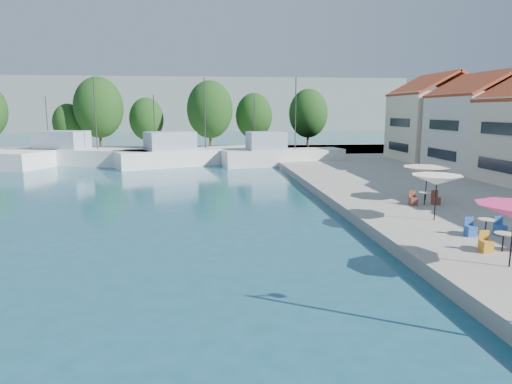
{
  "coord_description": "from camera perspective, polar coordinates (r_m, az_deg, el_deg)",
  "views": [
    {
      "loc": [
        -1.86,
        1.62,
        6.09
      ],
      "look_at": [
        0.81,
        26.0,
        1.71
      ],
      "focal_mm": 32.0,
      "sensor_mm": 36.0,
      "label": 1
    }
  ],
  "objects": [
    {
      "name": "trawler_04",
      "position": [
        51.65,
        3.09,
        4.53
      ],
      "size": [
        14.04,
        5.67,
        10.2
      ],
      "rotation": [
        0.0,
        0.0,
        0.16
      ],
      "color": "silver",
      "rests_on": "ground"
    },
    {
      "name": "building_06",
      "position": [
        55.75,
        21.67,
        8.81
      ],
      "size": [
        9.0,
        8.8,
        10.2
      ],
      "color": "beige",
      "rests_on": "quay_right"
    },
    {
      "name": "quay_far",
      "position": [
        65.93,
        -11.6,
        4.88
      ],
      "size": [
        90.0,
        16.0,
        0.6
      ],
      "primitive_type": "cube",
      "color": "gray",
      "rests_on": "ground"
    },
    {
      "name": "cafe_table_01",
      "position": [
        20.56,
        28.46,
        -5.79
      ],
      "size": [
        1.82,
        0.7,
        0.76
      ],
      "color": "black",
      "rests_on": "quay_right"
    },
    {
      "name": "trawler_02",
      "position": [
        56.35,
        -21.11,
        4.33
      ],
      "size": [
        18.36,
        10.08,
        10.2
      ],
      "rotation": [
        0.0,
        0.0,
        -0.32
      ],
      "color": "white",
      "rests_on": "ground"
    },
    {
      "name": "hill_west",
      "position": [
        160.88,
        -16.59,
        10.39
      ],
      "size": [
        180.0,
        40.0,
        16.0
      ],
      "primitive_type": "cube",
      "color": "gray",
      "rests_on": "ground"
    },
    {
      "name": "hill_east",
      "position": [
        183.23,
        7.08,
        10.02
      ],
      "size": [
        140.0,
        40.0,
        12.0
      ],
      "primitive_type": "cube",
      "color": "gray",
      "rests_on": "ground"
    },
    {
      "name": "cafe_table_02",
      "position": [
        22.77,
        26.75,
        -4.19
      ],
      "size": [
        1.82,
        0.7,
        0.76
      ],
      "color": "black",
      "rests_on": "quay_right"
    },
    {
      "name": "trawler_03",
      "position": [
        52.72,
        -8.46,
        4.55
      ],
      "size": [
        17.39,
        10.77,
        10.2
      ],
      "rotation": [
        0.0,
        0.0,
        0.4
      ],
      "color": "silver",
      "rests_on": "ground"
    },
    {
      "name": "cafe_table_03",
      "position": [
        28.71,
        20.32,
        -0.96
      ],
      "size": [
        1.82,
        0.7,
        0.76
      ],
      "color": "black",
      "rests_on": "quay_right"
    },
    {
      "name": "tree_06",
      "position": [
        67.26,
        -5.79,
        10.22
      ],
      "size": [
        6.63,
        6.63,
        9.81
      ],
      "color": "#3F2B19",
      "rests_on": "quay_far"
    },
    {
      "name": "tree_05",
      "position": [
        70.08,
        -13.53,
        8.85
      ],
      "size": [
        5.01,
        5.01,
        7.41
      ],
      "color": "#3F2B19",
      "rests_on": "quay_far"
    },
    {
      "name": "umbrella_white",
      "position": [
        24.55,
        21.67,
        1.41
      ],
      "size": [
        2.55,
        2.55,
        2.33
      ],
      "color": "black",
      "rests_on": "quay_right"
    },
    {
      "name": "tree_03",
      "position": [
        72.03,
        -22.4,
        8.0
      ],
      "size": [
        4.41,
        4.41,
        6.53
      ],
      "color": "#3F2B19",
      "rests_on": "quay_far"
    },
    {
      "name": "tree_07",
      "position": [
        69.41,
        -0.26,
        9.46
      ],
      "size": [
        5.49,
        5.49,
        8.12
      ],
      "color": "#3F2B19",
      "rests_on": "quay_far"
    },
    {
      "name": "umbrella_cream",
      "position": [
        30.14,
        20.6,
        2.49
      ],
      "size": [
        3.0,
        3.0,
        2.08
      ],
      "color": "black",
      "rests_on": "quay_right"
    },
    {
      "name": "building_05",
      "position": [
        47.96,
        26.68,
        8.07
      ],
      "size": [
        8.4,
        8.8,
        9.7
      ],
      "color": "beige",
      "rests_on": "quay_right"
    },
    {
      "name": "tree_08",
      "position": [
        71.58,
        6.55,
        9.74
      ],
      "size": [
        5.96,
        5.96,
        8.82
      ],
      "color": "#3F2B19",
      "rests_on": "quay_far"
    },
    {
      "name": "tree_04",
      "position": [
        70.22,
        -19.08,
        9.95
      ],
      "size": [
        6.95,
        6.95,
        10.29
      ],
      "color": "#3F2B19",
      "rests_on": "quay_far"
    }
  ]
}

